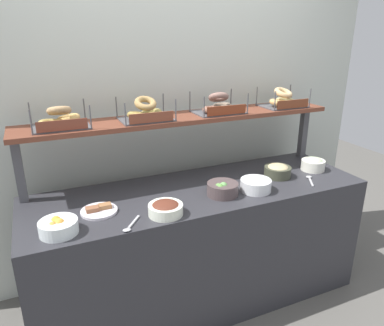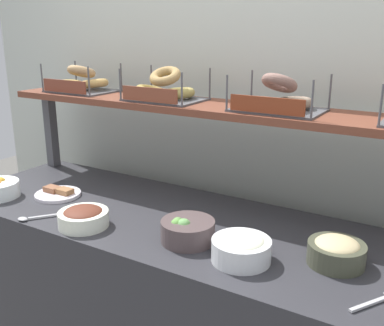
# 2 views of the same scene
# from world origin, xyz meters

# --- Properties ---
(back_wall) EXTENTS (3.41, 0.06, 2.40)m
(back_wall) POSITION_xyz_m (0.00, 0.55, 1.20)
(back_wall) COLOR beige
(back_wall) RESTS_ON ground_plane
(deli_counter) EXTENTS (2.21, 0.70, 0.85)m
(deli_counter) POSITION_xyz_m (0.00, 0.00, 0.42)
(deli_counter) COLOR #2D2D33
(deli_counter) RESTS_ON ground_plane
(shelf_riser_left) EXTENTS (0.05, 0.05, 0.40)m
(shelf_riser_left) POSITION_xyz_m (-1.04, 0.27, 1.05)
(shelf_riser_left) COLOR #4C4C51
(shelf_riser_left) RESTS_ON deli_counter
(upper_shelf) EXTENTS (2.17, 0.32, 0.03)m
(upper_shelf) POSITION_xyz_m (0.00, 0.27, 1.26)
(upper_shelf) COLOR brown
(upper_shelf) RESTS_ON shelf_riser_left
(bowl_chocolate_spread) EXTENTS (0.19, 0.19, 0.08)m
(bowl_chocolate_spread) POSITION_xyz_m (-0.32, -0.24, 0.89)
(bowl_chocolate_spread) COLOR white
(bowl_chocolate_spread) RESTS_ON deli_counter
(bowl_veggie_mix) EXTENTS (0.20, 0.20, 0.09)m
(bowl_veggie_mix) POSITION_xyz_m (0.09, -0.14, 0.89)
(bowl_veggie_mix) COLOR #524343
(bowl_veggie_mix) RESTS_ON deli_counter
(bowl_cream_cheese) EXTENTS (0.20, 0.20, 0.10)m
(bowl_cream_cheese) POSITION_xyz_m (0.32, -0.17, 0.90)
(bowl_cream_cheese) COLOR white
(bowl_cream_cheese) RESTS_ON deli_counter
(bowl_hummus) EXTENTS (0.19, 0.19, 0.09)m
(bowl_hummus) POSITION_xyz_m (0.59, -0.03, 0.90)
(bowl_hummus) COLOR #454836
(bowl_hummus) RESTS_ON deli_counter
(serving_plate_white) EXTENTS (0.21, 0.21, 0.04)m
(serving_plate_white) POSITION_xyz_m (-0.66, -0.06, 0.86)
(serving_plate_white) COLOR white
(serving_plate_white) RESTS_ON deli_counter
(serving_spoon_near_plate) EXTENTS (0.13, 0.15, 0.01)m
(serving_spoon_near_plate) POSITION_xyz_m (-0.54, -0.30, 0.86)
(serving_spoon_near_plate) COLOR #B7B7BC
(serving_spoon_near_plate) RESTS_ON deli_counter
(serving_spoon_by_edge) EXTENTS (0.11, 0.16, 0.01)m
(serving_spoon_by_edge) POSITION_xyz_m (0.76, -0.17, 0.86)
(serving_spoon_by_edge) COLOR #B7B7BC
(serving_spoon_by_edge) RESTS_ON deli_counter
(bagel_basket_sesame) EXTENTS (0.33, 0.25, 0.14)m
(bagel_basket_sesame) POSITION_xyz_m (-0.78, 0.26, 1.33)
(bagel_basket_sesame) COLOR #4C4C51
(bagel_basket_sesame) RESTS_ON upper_shelf
(bagel_basket_everything) EXTENTS (0.33, 0.25, 0.15)m
(bagel_basket_everything) POSITION_xyz_m (-0.27, 0.25, 1.33)
(bagel_basket_everything) COLOR #4C4C51
(bagel_basket_everything) RESTS_ON upper_shelf
(bagel_basket_poppy) EXTENTS (0.34, 0.25, 0.16)m
(bagel_basket_poppy) POSITION_xyz_m (0.26, 0.25, 1.33)
(bagel_basket_poppy) COLOR #4C4C51
(bagel_basket_poppy) RESTS_ON upper_shelf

